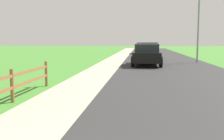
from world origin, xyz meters
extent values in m
plane|color=#417D2D|center=(0.00, 25.00, 0.00)|extent=(120.00, 120.00, 0.00)
cube|color=#2C2C2C|center=(3.50, 27.00, 0.00)|extent=(7.00, 66.00, 0.01)
cube|color=#B4A68E|center=(-3.00, 27.00, 0.00)|extent=(6.00, 66.00, 0.01)
cube|color=#417D2D|center=(-4.50, 27.00, 0.01)|extent=(5.00, 66.00, 0.00)
cylinder|color=brown|center=(-2.32, 6.02, 0.51)|extent=(0.11, 0.11, 1.02)
cylinder|color=brown|center=(-2.32, 8.88, 0.51)|extent=(0.11, 0.11, 1.02)
cube|color=black|center=(1.93, 18.52, 0.67)|extent=(2.03, 4.92, 0.71)
cube|color=#1E232B|center=(1.93, 18.54, 1.31)|extent=(1.75, 2.65, 0.57)
cylinder|color=black|center=(2.87, 16.99, 0.38)|extent=(0.23, 0.76, 0.75)
cylinder|color=black|center=(0.94, 17.03, 0.38)|extent=(0.23, 0.76, 0.75)
cylinder|color=black|center=(2.93, 20.02, 0.38)|extent=(0.23, 0.76, 0.75)
cylinder|color=black|center=(0.99, 20.06, 0.38)|extent=(0.23, 0.76, 0.75)
cube|color=#B7BABF|center=(2.37, 25.91, 0.68)|extent=(1.79, 4.65, 0.78)
cube|color=#1E232B|center=(2.38, 26.06, 1.35)|extent=(1.57, 2.36, 0.57)
cylinder|color=black|center=(3.25, 24.47, 0.34)|extent=(0.22, 0.68, 0.68)
cylinder|color=black|center=(1.48, 24.48, 0.34)|extent=(0.22, 0.68, 0.68)
cylinder|color=black|center=(3.26, 27.35, 0.34)|extent=(0.22, 0.68, 0.68)
cylinder|color=black|center=(1.50, 27.35, 0.34)|extent=(0.22, 0.68, 0.68)
cube|color=maroon|center=(1.72, 35.96, 0.61)|extent=(1.93, 4.28, 0.64)
cube|color=#1E232B|center=(1.72, 35.94, 1.23)|extent=(1.67, 2.31, 0.61)
cylinder|color=black|center=(2.67, 34.66, 0.34)|extent=(0.23, 0.68, 0.68)
cylinder|color=black|center=(0.82, 34.63, 0.34)|extent=(0.23, 0.68, 0.68)
cylinder|color=black|center=(2.62, 37.30, 0.34)|extent=(0.23, 0.68, 0.68)
cylinder|color=black|center=(0.77, 37.26, 0.34)|extent=(0.23, 0.68, 0.68)
cylinder|color=gray|center=(6.16, 21.19, 3.34)|extent=(0.14, 0.14, 6.69)
camera|label=1|loc=(1.49, -1.36, 1.87)|focal=42.29mm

